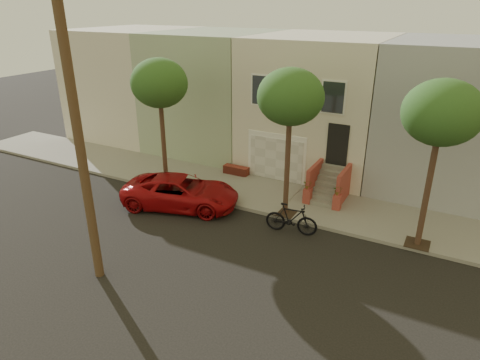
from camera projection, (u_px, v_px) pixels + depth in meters
The scene contains 8 objects.
ground at pixel (221, 252), 15.94m from camera, with size 90.00×90.00×0.00m, color black.
sidewalk at pixel (277, 197), 20.26m from camera, with size 40.00×3.70×0.15m, color gray.
house_row at pixel (321, 101), 23.61m from camera, with size 33.10×11.70×7.00m.
tree_left at pixel (159, 84), 19.45m from camera, with size 2.70×2.57×6.30m.
tree_mid at pixel (290, 98), 16.63m from camera, with size 2.70×2.57×6.30m.
tree_right at pixel (442, 114), 14.24m from camera, with size 2.70×2.57×6.30m.
pickup_truck at pixel (181, 192), 19.28m from camera, with size 2.43×5.28×1.47m, color #A70D12.
motorcycle at pixel (291, 219), 17.07m from camera, with size 0.61×2.15×1.29m, color black.
Camera 1 is at (7.06, -11.66, 8.74)m, focal length 31.52 mm.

